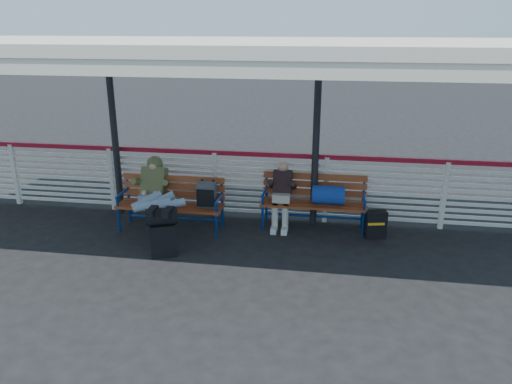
% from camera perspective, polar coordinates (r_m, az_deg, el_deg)
% --- Properties ---
extents(ground, '(60.00, 60.00, 0.00)m').
position_cam_1_polar(ground, '(7.66, -7.90, -7.75)').
color(ground, black).
rests_on(ground, ground).
extents(fence, '(12.08, 0.08, 1.24)m').
position_cam_1_polar(fence, '(9.12, -4.67, 1.24)').
color(fence, silver).
rests_on(fence, ground).
extents(canopy, '(12.60, 3.60, 3.16)m').
position_cam_1_polar(canopy, '(7.70, -7.02, 15.98)').
color(canopy, silver).
rests_on(canopy, ground).
extents(luggage_stack, '(0.53, 0.41, 0.77)m').
position_cam_1_polar(luggage_stack, '(7.70, -10.63, -4.30)').
color(luggage_stack, black).
rests_on(luggage_stack, ground).
extents(bench_left, '(1.80, 0.56, 0.92)m').
position_cam_1_polar(bench_left, '(8.57, -8.57, -0.62)').
color(bench_left, '#9C441E').
rests_on(bench_left, ground).
extents(bench_right, '(1.80, 0.56, 0.92)m').
position_cam_1_polar(bench_right, '(8.62, 7.36, -0.43)').
color(bench_right, '#9C441E').
rests_on(bench_right, ground).
extents(traveler_man, '(0.94, 1.64, 0.77)m').
position_cam_1_polar(traveler_man, '(8.32, -11.42, -0.63)').
color(traveler_man, '#8A98BA').
rests_on(traveler_man, ground).
extents(companion_person, '(0.32, 0.66, 1.15)m').
position_cam_1_polar(companion_person, '(8.62, 2.95, -0.23)').
color(companion_person, beige).
rests_on(companion_person, ground).
extents(suitcase_side, '(0.37, 0.27, 0.47)m').
position_cam_1_polar(suitcase_side, '(8.51, 13.52, -3.62)').
color(suitcase_side, black).
rests_on(suitcase_side, ground).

